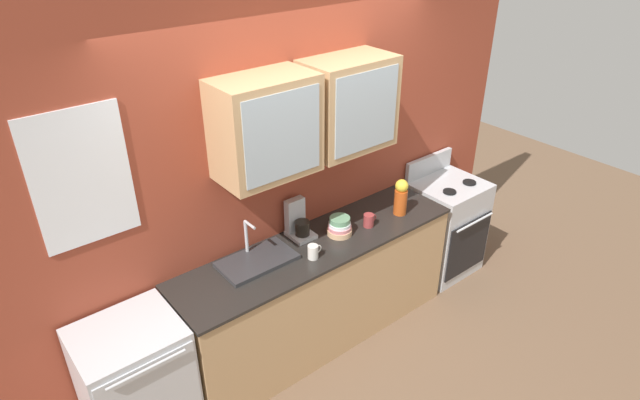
{
  "coord_description": "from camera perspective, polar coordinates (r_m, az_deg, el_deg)",
  "views": [
    {
      "loc": [
        -2.05,
        -2.55,
        3.12
      ],
      "look_at": [
        0.01,
        0.0,
        1.26
      ],
      "focal_mm": 30.2,
      "sensor_mm": 36.0,
      "label": 1
    }
  ],
  "objects": [
    {
      "name": "ground_plane",
      "position": [
        4.53,
        -0.1,
        -14.09
      ],
      "size": [
        10.0,
        10.0,
        0.0
      ],
      "primitive_type": "plane",
      "color": "brown"
    },
    {
      "name": "back_wall_unit",
      "position": [
        3.87,
        -2.92,
        4.69
      ],
      "size": [
        4.5,
        0.48,
        2.82
      ],
      "color": "#993D28",
      "rests_on": "ground_plane"
    },
    {
      "name": "counter",
      "position": [
        4.23,
        -0.11,
        -9.66
      ],
      "size": [
        2.28,
        0.59,
        0.9
      ],
      "color": "tan",
      "rests_on": "ground_plane"
    },
    {
      "name": "stove_range",
      "position": [
        5.12,
        13.04,
        -2.7
      ],
      "size": [
        0.61,
        0.6,
        1.08
      ],
      "color": "silver",
      "rests_on": "ground_plane"
    },
    {
      "name": "sink_faucet",
      "position": [
        3.78,
        -6.71,
        -6.31
      ],
      "size": [
        0.53,
        0.31,
        0.29
      ],
      "color": "#2D2D30",
      "rests_on": "counter"
    },
    {
      "name": "bowl_stack",
      "position": [
        4.03,
        2.09,
        -2.83
      ],
      "size": [
        0.19,
        0.19,
        0.14
      ],
      "color": "#E0AD7F",
      "rests_on": "counter"
    },
    {
      "name": "vase",
      "position": [
        4.29,
        8.56,
        0.34
      ],
      "size": [
        0.1,
        0.1,
        0.3
      ],
      "color": "#BF4C19",
      "rests_on": "counter"
    },
    {
      "name": "cup_near_sink",
      "position": [
        3.78,
        -0.72,
        -5.5
      ],
      "size": [
        0.11,
        0.08,
        0.1
      ],
      "color": "silver",
      "rests_on": "counter"
    },
    {
      "name": "cup_near_bowls",
      "position": [
        4.15,
        5.2,
        -2.15
      ],
      "size": [
        0.12,
        0.08,
        0.1
      ],
      "color": "#993838",
      "rests_on": "counter"
    },
    {
      "name": "dishwasher",
      "position": [
        3.74,
        -18.76,
        -18.15
      ],
      "size": [
        0.62,
        0.57,
        0.9
      ],
      "color": "silver",
      "rests_on": "ground_plane"
    },
    {
      "name": "coffee_maker",
      "position": [
        4.0,
        -2.32,
        -2.41
      ],
      "size": [
        0.17,
        0.2,
        0.29
      ],
      "color": "#B7B7BC",
      "rests_on": "counter"
    }
  ]
}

